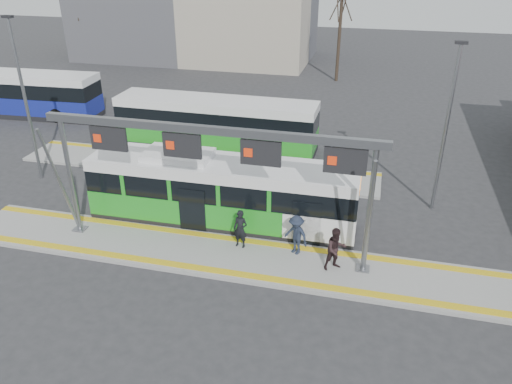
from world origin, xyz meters
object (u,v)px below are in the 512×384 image
passenger_a (240,229)px  passenger_c (296,235)px  passenger_b (336,249)px  gantry (211,154)px  hero_bus (222,192)px

passenger_a → passenger_c: bearing=11.2°
passenger_b → passenger_c: bearing=124.5°
passenger_a → passenger_b: 3.92m
gantry → hero_bus: 3.75m
gantry → hero_bus: gantry is taller
passenger_a → passenger_b: passenger_b is taller
passenger_c → hero_bus: bearing=-178.9°
passenger_b → passenger_c: 1.76m
gantry → passenger_b: size_ratio=7.54×
passenger_c → passenger_b: bearing=5.7°
passenger_a → passenger_b: size_ratio=0.94×
gantry → hero_bus: (-0.47, 2.42, -2.83)m
hero_bus → passenger_a: 2.45m
passenger_b → passenger_a: bearing=138.2°
gantry → passenger_c: (3.17, 0.53, -3.32)m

